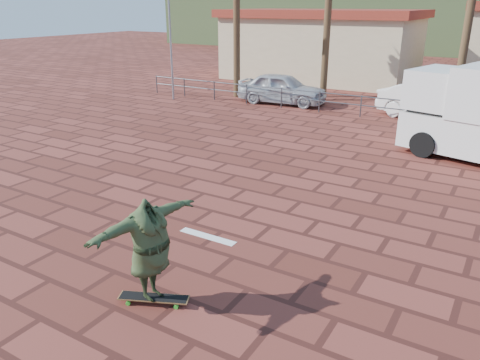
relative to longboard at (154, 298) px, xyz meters
name	(u,v)px	position (x,y,z in m)	size (l,w,h in m)	color
ground	(212,211)	(-1.31, 3.71, -0.10)	(120.00, 120.00, 0.00)	brown
paint_stripe	(208,236)	(-0.61, 2.51, -0.10)	(1.40, 0.22, 0.01)	white
guardrail	(361,102)	(-1.31, 15.71, 0.58)	(24.06, 0.06, 1.00)	#47494F
flagpole	(171,8)	(-11.18, 14.71, 4.54)	(1.30, 0.10, 8.00)	gray
building_west	(321,44)	(-7.31, 25.71, 2.18)	(12.60, 7.60, 4.50)	beige
hill_front	(470,22)	(-1.31, 53.71, 2.90)	(70.00, 18.00, 6.00)	#384C28
hill_back	(306,10)	(-23.31, 59.71, 3.90)	(35.00, 14.00, 8.00)	#384C28
longboard	(154,298)	(0.00, 0.00, 0.00)	(1.23, 0.74, 0.12)	olive
skateboarder	(150,250)	(0.00, 0.00, 0.94)	(2.26, 0.61, 1.84)	#324223
car_silver	(282,88)	(-5.77, 16.71, 0.68)	(1.83, 4.56, 1.55)	#B9BCC1
car_white	(434,103)	(1.63, 16.71, 0.71)	(1.71, 4.91, 1.62)	white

